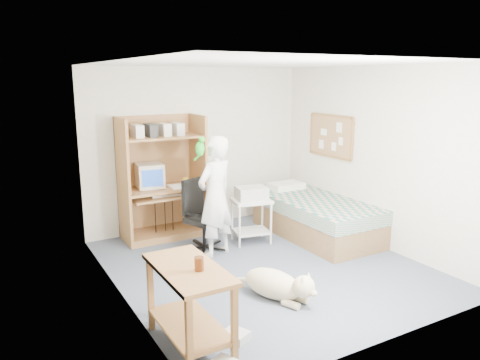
% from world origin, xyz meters
% --- Properties ---
extents(floor, '(4.00, 4.00, 0.00)m').
position_xyz_m(floor, '(0.00, 0.00, 0.00)').
color(floor, '#475161').
rests_on(floor, ground).
extents(wall_back, '(3.60, 0.02, 2.50)m').
position_xyz_m(wall_back, '(0.00, 2.00, 1.25)').
color(wall_back, silver).
rests_on(wall_back, floor).
extents(wall_right, '(0.02, 4.00, 2.50)m').
position_xyz_m(wall_right, '(1.80, 0.00, 1.25)').
color(wall_right, silver).
rests_on(wall_right, floor).
extents(wall_left, '(0.02, 4.00, 2.50)m').
position_xyz_m(wall_left, '(-1.80, 0.00, 1.25)').
color(wall_left, silver).
rests_on(wall_left, floor).
extents(ceiling, '(3.60, 4.00, 0.02)m').
position_xyz_m(ceiling, '(0.00, 0.00, 2.50)').
color(ceiling, white).
rests_on(ceiling, wall_back).
extents(computer_hutch, '(1.20, 0.63, 1.80)m').
position_xyz_m(computer_hutch, '(-0.70, 1.74, 0.82)').
color(computer_hutch, brown).
rests_on(computer_hutch, floor).
extents(bed, '(1.02, 2.02, 0.66)m').
position_xyz_m(bed, '(1.30, 0.62, 0.29)').
color(bed, brown).
rests_on(bed, floor).
extents(side_desk, '(0.50, 1.00, 0.75)m').
position_xyz_m(side_desk, '(-1.55, -1.20, 0.49)').
color(side_desk, brown).
rests_on(side_desk, floor).
extents(corkboard, '(0.04, 0.94, 0.66)m').
position_xyz_m(corkboard, '(1.77, 0.90, 1.45)').
color(corkboard, olive).
rests_on(corkboard, wall_right).
extents(office_chair, '(0.56, 0.56, 0.97)m').
position_xyz_m(office_chair, '(-0.43, 0.95, 0.35)').
color(office_chair, black).
rests_on(office_chair, floor).
extents(person, '(0.69, 0.58, 1.61)m').
position_xyz_m(person, '(-0.36, 0.66, 0.80)').
color(person, white).
rests_on(person, floor).
extents(parrot, '(0.12, 0.20, 0.33)m').
position_xyz_m(parrot, '(-0.56, 0.67, 1.47)').
color(parrot, '#198C14').
rests_on(parrot, person).
extents(dog, '(0.57, 0.97, 0.38)m').
position_xyz_m(dog, '(-0.37, -0.82, 0.17)').
color(dog, '#CFBB8B').
rests_on(dog, floor).
extents(printer_cart, '(0.61, 0.53, 0.64)m').
position_xyz_m(printer_cart, '(0.31, 0.85, 0.42)').
color(printer_cart, silver).
rests_on(printer_cart, floor).
extents(printer, '(0.48, 0.40, 0.18)m').
position_xyz_m(printer, '(0.31, 0.85, 0.73)').
color(printer, '#ACACA7').
rests_on(printer, printer_cart).
extents(crt_monitor, '(0.41, 0.43, 0.35)m').
position_xyz_m(crt_monitor, '(-0.88, 1.75, 0.94)').
color(crt_monitor, beige).
rests_on(crt_monitor, computer_hutch).
extents(keyboard, '(0.46, 0.20, 0.03)m').
position_xyz_m(keyboard, '(-0.69, 1.58, 0.67)').
color(keyboard, beige).
rests_on(keyboard, computer_hutch).
extents(pencil_cup, '(0.08, 0.08, 0.12)m').
position_xyz_m(pencil_cup, '(-0.36, 1.65, 0.82)').
color(pencil_cup, gold).
rests_on(pencil_cup, computer_hutch).
extents(drink_glass, '(0.08, 0.08, 0.12)m').
position_xyz_m(drink_glass, '(-1.50, -1.31, 0.81)').
color(drink_glass, '#411D0A').
rests_on(drink_glass, side_desk).
extents(floor_box_b, '(0.26, 0.27, 0.08)m').
position_xyz_m(floor_box_b, '(-1.15, -1.31, 0.04)').
color(floor_box_b, '#ACADA8').
rests_on(floor_box_b, floor).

